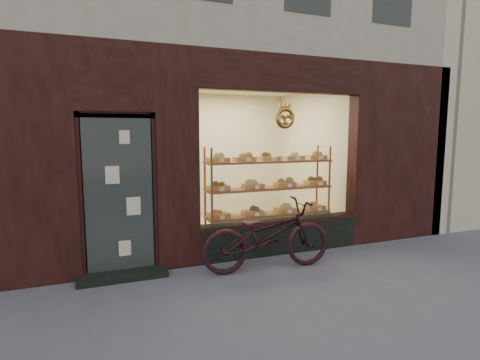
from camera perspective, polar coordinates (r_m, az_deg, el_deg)
name	(u,v)px	position (r m, az deg, el deg)	size (l,w,h in m)	color
ground	(334,317)	(4.31, 14.17, -19.60)	(90.00, 90.00, 0.00)	slate
display_shelf	(269,195)	(6.37, 4.44, -2.28)	(2.20, 0.45, 1.70)	brown
bicycle	(267,235)	(5.32, 4.20, -8.43)	(0.66, 1.88, 0.99)	black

